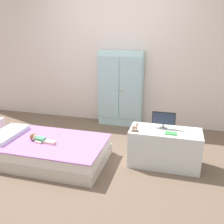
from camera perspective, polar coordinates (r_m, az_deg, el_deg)
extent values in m
cube|color=brown|center=(3.52, -5.35, -10.95)|extent=(10.00, 10.00, 0.02)
cube|color=silver|center=(4.58, 1.13, 14.03)|extent=(6.40, 0.05, 2.70)
cube|color=beige|center=(3.56, -14.79, -9.69)|extent=(1.62, 0.90, 0.14)
cube|color=silver|center=(3.50, -14.98, -7.68)|extent=(1.58, 0.86, 0.14)
cube|color=#B270C6|center=(3.46, -15.09, -6.56)|extent=(1.61, 0.89, 0.02)
cube|color=silver|center=(3.78, -23.20, -4.70)|extent=(0.32, 0.64, 0.06)
cube|color=#4CA375|center=(3.44, -16.28, -6.17)|extent=(0.14, 0.10, 0.06)
cube|color=beige|center=(3.37, -14.13, -6.71)|extent=(0.16, 0.06, 0.04)
cube|color=beige|center=(3.35, -14.50, -6.94)|extent=(0.16, 0.06, 0.04)
cube|color=beige|center=(3.48, -15.72, -6.10)|extent=(0.10, 0.04, 0.03)
cube|color=beige|center=(3.41, -16.81, -6.77)|extent=(0.10, 0.04, 0.03)
sphere|color=beige|center=(3.50, -17.66, -5.62)|extent=(0.09, 0.09, 0.09)
sphere|color=brown|center=(3.50, -17.81, -5.55)|extent=(0.10, 0.10, 0.10)
cube|color=silver|center=(4.51, 2.04, 5.36)|extent=(0.80, 0.22, 1.37)
cube|color=#9DC0C9|center=(4.44, -0.86, 5.60)|extent=(0.38, 0.02, 1.12)
cube|color=#9DC0C9|center=(4.34, 4.27, 5.26)|extent=(0.38, 0.02, 1.12)
sphere|color=gold|center=(4.38, 1.11, 4.98)|extent=(0.02, 0.02, 0.02)
sphere|color=gold|center=(4.37, 2.13, 4.91)|extent=(0.02, 0.02, 0.02)
cube|color=silver|center=(3.33, 12.07, -8.13)|extent=(0.91, 0.42, 0.49)
cylinder|color=#99999E|center=(3.29, 11.79, -3.59)|extent=(0.10, 0.10, 0.01)
cylinder|color=#99999E|center=(3.28, 11.82, -3.10)|extent=(0.02, 0.02, 0.05)
cube|color=black|center=(3.25, 11.95, -1.37)|extent=(0.30, 0.02, 0.16)
cube|color=#28334C|center=(3.23, 11.93, -1.46)|extent=(0.28, 0.01, 0.14)
cube|color=#8E6642|center=(3.15, 5.34, -4.29)|extent=(0.10, 0.01, 0.01)
cube|color=#8E6642|center=(3.13, 5.25, -4.49)|extent=(0.10, 0.01, 0.01)
cube|color=tan|center=(3.12, 5.32, -3.61)|extent=(0.06, 0.03, 0.04)
cylinder|color=tan|center=(3.14, 5.73, -4.07)|extent=(0.01, 0.01, 0.02)
cylinder|color=tan|center=(3.12, 5.67, -4.21)|extent=(0.01, 0.01, 0.02)
cylinder|color=tan|center=(3.14, 4.93, -4.00)|extent=(0.01, 0.01, 0.02)
cylinder|color=tan|center=(3.13, 4.87, -4.13)|extent=(0.01, 0.01, 0.02)
cylinder|color=tan|center=(3.11, 5.82, -3.20)|extent=(0.02, 0.02, 0.02)
sphere|color=tan|center=(3.10, 5.83, -2.86)|extent=(0.03, 0.03, 0.03)
cube|color=#429E51|center=(3.14, 13.53, -4.85)|extent=(0.14, 0.09, 0.01)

